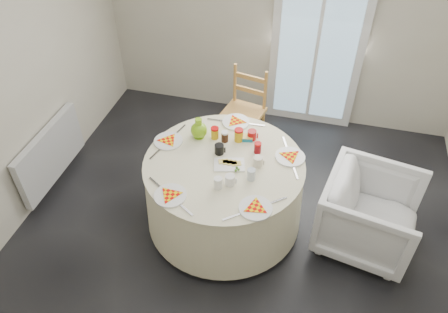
% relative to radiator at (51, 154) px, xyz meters
% --- Properties ---
extents(floor, '(4.00, 4.00, 0.00)m').
position_rel_radiator_xyz_m(floor, '(1.94, -0.20, -0.38)').
color(floor, black).
rests_on(floor, ground).
extents(wall_back, '(4.00, 0.02, 2.60)m').
position_rel_radiator_xyz_m(wall_back, '(1.94, 1.80, 0.92)').
color(wall_back, '#BCB5A3').
rests_on(wall_back, floor).
extents(wall_left, '(0.02, 4.00, 2.60)m').
position_rel_radiator_xyz_m(wall_left, '(-0.06, -0.20, 0.92)').
color(wall_left, '#BCB5A3').
rests_on(wall_left, floor).
extents(glass_door, '(1.00, 0.08, 2.10)m').
position_rel_radiator_xyz_m(glass_door, '(2.34, 1.75, 0.67)').
color(glass_door, silver).
rests_on(glass_door, floor).
extents(radiator, '(0.07, 1.00, 0.55)m').
position_rel_radiator_xyz_m(radiator, '(0.00, 0.00, 0.00)').
color(radiator, silver).
rests_on(radiator, floor).
extents(table, '(1.40, 1.40, 0.71)m').
position_rel_radiator_xyz_m(table, '(1.77, -0.06, -0.01)').
color(table, beige).
rests_on(table, floor).
extents(wooden_chair, '(0.48, 0.47, 0.92)m').
position_rel_radiator_xyz_m(wooden_chair, '(1.69, 1.06, 0.09)').
color(wooden_chair, gold).
rests_on(wooden_chair, floor).
extents(armchair, '(0.85, 0.89, 0.79)m').
position_rel_radiator_xyz_m(armchair, '(3.04, 0.02, 0.01)').
color(armchair, silver).
rests_on(armchair, floor).
extents(place_settings, '(1.58, 1.58, 0.03)m').
position_rel_radiator_xyz_m(place_settings, '(1.77, -0.06, 0.39)').
color(place_settings, silver).
rests_on(place_settings, table).
extents(jar_cluster, '(0.47, 0.24, 0.14)m').
position_rel_radiator_xyz_m(jar_cluster, '(1.80, 0.19, 0.44)').
color(jar_cluster, brown).
rests_on(jar_cluster, table).
extents(butter_tub, '(0.12, 0.10, 0.04)m').
position_rel_radiator_xyz_m(butter_tub, '(1.89, 0.28, 0.41)').
color(butter_tub, teal).
rests_on(butter_tub, table).
extents(green_pitcher, '(0.18, 0.18, 0.19)m').
position_rel_radiator_xyz_m(green_pitcher, '(1.47, 0.22, 0.49)').
color(green_pitcher, '#76B614').
rests_on(green_pitcher, table).
extents(cheese_platter, '(0.29, 0.22, 0.03)m').
position_rel_radiator_xyz_m(cheese_platter, '(1.82, -0.08, 0.39)').
color(cheese_platter, white).
rests_on(cheese_platter, table).
extents(mugs_glasses, '(0.67, 0.67, 0.11)m').
position_rel_radiator_xyz_m(mugs_glasses, '(1.88, -0.07, 0.43)').
color(mugs_glasses, gray).
rests_on(mugs_glasses, table).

